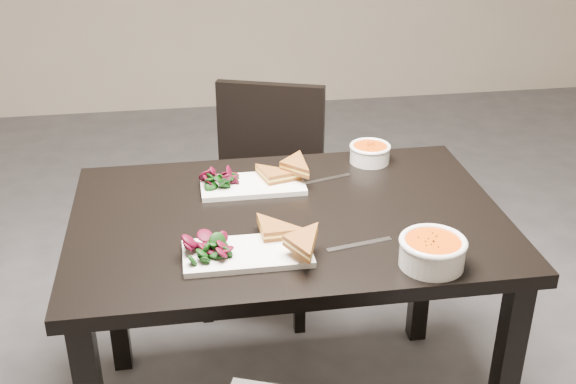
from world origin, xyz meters
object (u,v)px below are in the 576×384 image
(chair_far, at_px, (265,183))
(plate_near, at_px, (247,254))
(table, at_px, (288,245))
(soup_bowl_near, at_px, (432,250))
(plate_far, at_px, (253,185))
(soup_bowl_far, at_px, (370,152))

(chair_far, xyz_separation_m, plate_near, (-0.16, -0.94, 0.27))
(table, xyz_separation_m, soup_bowl_near, (0.31, -0.31, 0.14))
(table, xyz_separation_m, chair_far, (0.03, 0.74, -0.17))
(plate_far, bearing_deg, soup_bowl_far, 18.05)
(plate_near, distance_m, soup_bowl_near, 0.46)
(plate_far, bearing_deg, plate_near, -98.28)
(table, relative_size, plate_near, 3.74)
(chair_far, xyz_separation_m, soup_bowl_far, (0.29, -0.43, 0.30))
(table, distance_m, soup_bowl_far, 0.46)
(chair_far, relative_size, soup_bowl_far, 6.44)
(plate_near, relative_size, plate_far, 1.04)
(table, height_order, plate_far, plate_far)
(soup_bowl_far, bearing_deg, plate_far, -161.95)
(table, height_order, soup_bowl_far, soup_bowl_far)
(table, distance_m, soup_bowl_near, 0.46)
(chair_far, height_order, plate_near, chair_far)
(chair_far, height_order, plate_far, chair_far)
(plate_near, bearing_deg, table, 56.21)
(table, xyz_separation_m, plate_far, (-0.08, 0.18, 0.11))
(plate_near, distance_m, soup_bowl_far, 0.68)
(table, distance_m, chair_far, 0.76)
(chair_far, distance_m, soup_bowl_near, 1.13)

